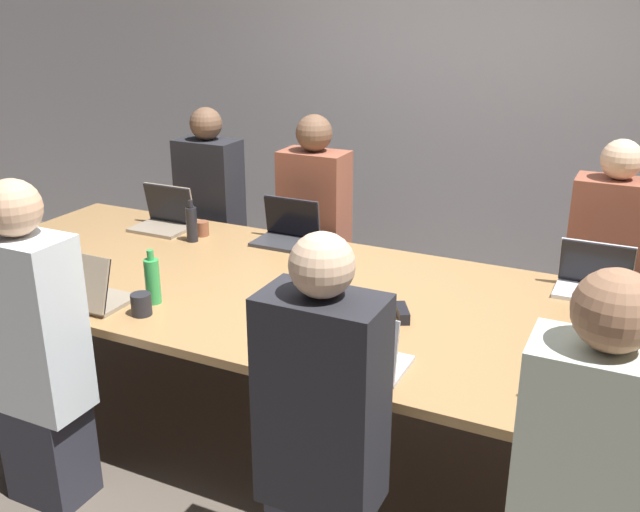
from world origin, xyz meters
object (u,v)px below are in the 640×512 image
object	(u,v)px
person_near_left	(35,353)
person_far_midleft	(314,234)
laptop_far_right	(593,279)
laptop_far_midleft	(288,230)
person_far_left	(211,218)
cup_near_left	(141,304)
person_near_midright	(322,439)
laptop_far_left	(165,216)
person_near_right	(584,507)
cup_far_left	(202,228)
stapler	(402,313)
laptop_near_right	(600,399)
person_far_right	(604,276)
laptop_near_midright	(359,354)
laptop_near_left	(88,291)
bottle_near_left	(152,280)
bottle_far_left	(192,224)

from	to	relation	value
person_near_left	person_far_midleft	distance (m)	1.92
laptop_far_right	laptop_far_midleft	bearing A→B (deg)	179.58
person_near_left	person_far_left	bearing A→B (deg)	-77.46
cup_near_left	person_near_midright	distance (m)	1.15
laptop_far_midleft	laptop_far_left	bearing A→B (deg)	-173.34
person_far_left	person_near_right	size ratio (longest dim) A/B	0.99
person_far_midleft	cup_near_left	bearing A→B (deg)	-94.16
cup_far_left	stapler	distance (m)	1.53
laptop_far_left	laptop_near_right	size ratio (longest dim) A/B	0.96
person_far_right	laptop_near_midright	xyz separation A→B (m)	(-0.73, -1.60, 0.14)
person_near_right	laptop_far_midleft	bearing A→B (deg)	-40.66
laptop_near_left	laptop_far_right	size ratio (longest dim) A/B	0.95
bottle_near_left	person_near_midright	bearing A→B (deg)	-25.92
cup_near_left	laptop_far_left	xyz separation A→B (m)	(-0.66, 1.04, 0.03)
person_far_right	cup_far_left	world-z (taller)	person_far_right
bottle_near_left	bottle_far_left	xyz separation A→B (m)	(-0.34, 0.78, -0.01)
cup_near_left	bottle_near_left	world-z (taller)	bottle_near_left
laptop_far_left	person_far_left	bearing A→B (deg)	89.58
laptop_near_right	person_near_right	distance (m)	0.43
laptop_near_midright	person_near_midright	xyz separation A→B (m)	(0.02, -0.36, -0.14)
person_far_right	person_near_right	world-z (taller)	person_near_right
bottle_far_left	person_near_right	xyz separation A→B (m)	(2.27, -1.30, -0.16)
bottle_near_left	laptop_far_midleft	bearing A→B (deg)	81.27
person_near_left	bottle_near_left	distance (m)	0.58
laptop_near_right	laptop_near_left	bearing A→B (deg)	1.23
person_near_left	person_near_midright	size ratio (longest dim) A/B	1.01
person_near_midright	stapler	bearing A→B (deg)	-88.06
cup_far_left	person_near_midright	world-z (taller)	person_near_midright
person_far_right	laptop_near_left	bearing A→B (deg)	-142.34
laptop_near_right	laptop_near_midright	bearing A→B (deg)	4.44
person_far_midleft	laptop_near_right	size ratio (longest dim) A/B	4.09
laptop_near_left	person_near_right	size ratio (longest dim) A/B	0.22
person_near_right	person_near_midright	world-z (taller)	person_near_right
person_near_right	laptop_near_midright	size ratio (longest dim) A/B	4.28
laptop_far_left	bottle_far_left	xyz separation A→B (m)	(0.29, -0.13, 0.03)
person_far_right	laptop_near_right	xyz separation A→B (m)	(0.11, -1.54, 0.14)
person_near_left	bottle_far_left	distance (m)	1.32
cup_near_left	person_near_midright	world-z (taller)	person_near_midright
laptop_near_left	person_far_left	xyz separation A→B (m)	(-0.38, 1.54, -0.14)
person_far_left	stapler	size ratio (longest dim) A/B	9.20
laptop_far_left	cup_far_left	xyz separation A→B (m)	(0.28, -0.02, -0.03)
person_far_left	laptop_near_midright	distance (m)	2.31
laptop_far_right	stapler	distance (m)	0.97
person_near_right	laptop_near_left	bearing A→B (deg)	-9.55
laptop_near_right	person_far_right	bearing A→B (deg)	-86.00
cup_near_left	person_far_midleft	bearing A→B (deg)	85.84
person_near_left	person_far_left	distance (m)	1.95
person_far_midleft	laptop_far_right	world-z (taller)	person_far_midleft
laptop_far_right	cup_near_left	bearing A→B (deg)	-147.39
laptop_near_left	person_far_right	distance (m)	2.59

